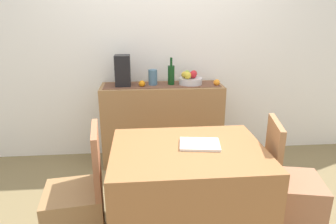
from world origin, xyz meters
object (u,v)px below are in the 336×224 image
open_book (200,144)px  chair_by_corner (290,200)px  dining_table (187,194)px  chair_near_window (77,212)px  ceramic_vase (153,78)px  sideboard_console (162,124)px  wine_bottle (171,75)px  fruit_bowl (191,81)px  coffee_maker (123,71)px

open_book → chair_by_corner: size_ratio=0.31×
dining_table → chair_by_corner: bearing=0.3°
open_book → dining_table: bearing=-147.8°
chair_near_window → ceramic_vase: bearing=64.9°
sideboard_console → chair_near_window: chair_near_window is taller
sideboard_console → open_book: bearing=-82.0°
sideboard_console → wine_bottle: wine_bottle is taller
fruit_bowl → coffee_maker: coffee_maker is taller
wine_bottle → fruit_bowl: bearing=0.0°
fruit_bowl → ceramic_vase: (-0.41, 0.00, 0.05)m
fruit_bowl → ceramic_vase: size_ratio=1.49×
fruit_bowl → dining_table: (-0.22, -1.30, -0.56)m
open_book → chair_near_window: bearing=-169.4°
coffee_maker → fruit_bowl: bearing=0.0°
dining_table → chair_near_window: 0.80m
fruit_bowl → open_book: (-0.14, -1.26, -0.18)m
ceramic_vase → chair_near_window: 1.60m
sideboard_console → chair_by_corner: chair_by_corner is taller
open_book → chair_by_corner: (0.71, -0.04, -0.48)m
sideboard_console → ceramic_vase: ceramic_vase is taller
open_book → chair_near_window: chair_near_window is taller
sideboard_console → fruit_bowl: bearing=0.0°
dining_table → ceramic_vase: bearing=98.2°
coffee_maker → chair_by_corner: 2.00m
wine_bottle → chair_near_window: bearing=-121.9°
sideboard_console → chair_near_window: size_ratio=1.47×
coffee_maker → chair_near_window: bearing=-102.7°
sideboard_console → dining_table: size_ratio=1.24×
fruit_bowl → chair_near_window: bearing=-128.2°
ceramic_vase → wine_bottle: bearing=-0.0°
open_book → chair_near_window: 1.01m
chair_near_window → open_book: bearing=2.4°
sideboard_console → chair_by_corner: bearing=-55.6°
sideboard_console → dining_table: sideboard_console is taller
sideboard_console → wine_bottle: 0.57m
fruit_bowl → open_book: fruit_bowl is taller
coffee_maker → dining_table: coffee_maker is taller
coffee_maker → open_book: size_ratio=1.17×
dining_table → sideboard_console: bearing=94.0°
sideboard_console → fruit_bowl: size_ratio=5.22×
sideboard_console → coffee_maker: 0.74m
open_book → ceramic_vase: bearing=110.5°
fruit_bowl → chair_by_corner: fruit_bowl is taller
fruit_bowl → chair_near_window: size_ratio=0.28×
ceramic_vase → chair_by_corner: bearing=-52.8°
fruit_bowl → wine_bottle: bearing=-180.0°
coffee_maker → open_book: (0.59, -1.26, -0.31)m
open_book → chair_near_window: (-0.88, -0.04, -0.48)m
coffee_maker → open_book: 1.43m
dining_table → wine_bottle: bearing=89.5°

